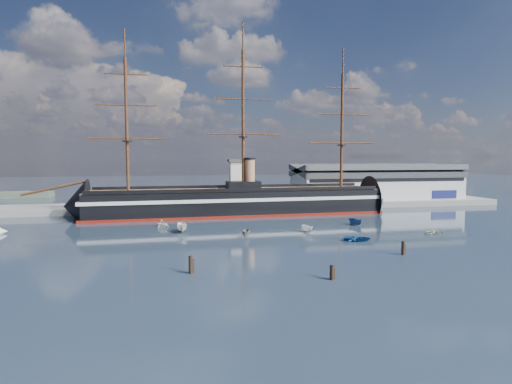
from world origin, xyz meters
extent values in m
plane|color=#202F3E|center=(0.00, 40.00, 0.00)|extent=(600.00, 600.00, 0.00)
cube|color=slate|center=(10.00, 76.00, 0.00)|extent=(180.00, 18.00, 2.00)
cube|color=#B7BABC|center=(58.00, 80.00, 7.00)|extent=(62.00, 20.00, 10.00)
cube|color=#3F4247|center=(58.00, 80.00, 12.60)|extent=(63.00, 21.00, 2.00)
cube|color=silver|center=(3.00, 73.00, 9.00)|extent=(4.00, 4.00, 14.00)
cube|color=#3F4247|center=(3.00, 73.00, 16.50)|extent=(5.00, 5.00, 1.00)
cube|color=black|center=(1.24, 60.00, 4.00)|extent=(88.52, 19.13, 7.00)
cube|color=silver|center=(1.24, 60.00, 5.20)|extent=(90.52, 19.45, 1.00)
cube|color=maroon|center=(1.24, 60.00, 0.35)|extent=(90.52, 19.41, 0.90)
cone|color=black|center=(-45.26, 60.00, 3.70)|extent=(14.55, 16.17, 15.68)
cone|color=black|center=(47.74, 60.00, 3.70)|extent=(11.55, 16.06, 15.68)
cube|color=brown|center=(1.24, 60.00, 7.60)|extent=(88.47, 17.86, 0.40)
cube|color=black|center=(3.24, 60.00, 9.00)|extent=(10.21, 6.35, 2.50)
cylinder|color=#AD7951|center=(5.24, 60.00, 12.50)|extent=(3.20, 3.20, 9.00)
cylinder|color=#381E0F|center=(-50.76, 60.00, 9.00)|extent=(17.77, 1.33, 4.43)
cylinder|color=#381E0F|center=(-30.76, 60.00, 26.80)|extent=(0.90, 0.90, 38.00)
cylinder|color=#381E0F|center=(3.24, 60.00, 28.80)|extent=(0.90, 0.90, 42.00)
cylinder|color=#381E0F|center=(35.24, 60.00, 25.80)|extent=(0.90, 0.90, 36.00)
imported|color=silver|center=(-16.31, 32.15, 0.00)|extent=(7.05, 2.66, 2.81)
imported|color=navy|center=(19.53, 13.95, 0.00)|extent=(2.50, 3.84, 1.67)
imported|color=white|center=(12.48, 25.77, 0.00)|extent=(5.49, 2.59, 2.12)
imported|color=white|center=(-21.00, 40.11, 0.00)|extent=(6.37, 6.00, 2.24)
imported|color=beige|center=(40.79, 18.17, 0.00)|extent=(1.78, 2.85, 1.24)
imported|color=navy|center=(28.36, 33.85, 0.00)|extent=(5.83, 3.61, 2.19)
imported|color=slate|center=(-2.60, 23.48, 0.00)|extent=(5.15, 3.09, 1.94)
cylinder|color=black|center=(-16.25, -4.28, 0.00)|extent=(0.64, 0.64, 3.48)
cylinder|color=black|center=(3.62, -11.78, 0.00)|extent=(0.64, 0.64, 2.89)
cylinder|color=black|center=(22.23, 0.49, 0.00)|extent=(0.64, 0.64, 3.21)
camera|label=1|loc=(-19.47, -68.97, 17.79)|focal=30.00mm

